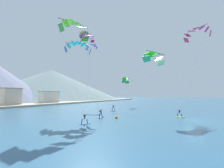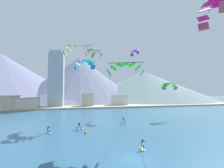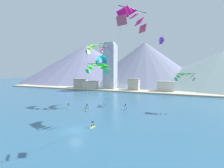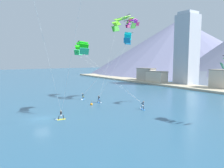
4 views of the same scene
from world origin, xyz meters
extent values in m
plane|color=#2D5B7A|center=(0.00, 0.00, 0.00)|extent=(400.00, 400.00, 0.00)
cube|color=#337FDB|center=(-6.57, 15.29, 0.04)|extent=(1.45, 0.49, 0.07)
cylinder|color=black|center=(-6.96, 15.28, 0.43)|extent=(0.25, 0.13, 0.72)
cylinder|color=black|center=(-6.17, 15.31, 0.43)|extent=(0.25, 0.13, 0.72)
cube|color=blue|center=(-6.57, 15.29, 0.82)|extent=(0.24, 0.31, 0.12)
cylinder|color=black|center=(-6.56, 15.25, 1.15)|extent=(0.23, 0.32, 0.61)
cylinder|color=black|center=(-6.68, 15.34, 1.33)|extent=(0.10, 0.52, 0.40)
cylinder|color=black|center=(-6.45, 15.35, 1.33)|extent=(0.10, 0.52, 0.40)
cylinder|color=black|center=(-6.57, 15.53, 1.30)|extent=(0.52, 0.05, 0.03)
sphere|color=#9E7051|center=(-6.56, 15.18, 1.55)|extent=(0.22, 0.22, 0.22)
cone|color=white|center=(-5.70, 15.32, 0.10)|extent=(0.31, 0.37, 0.36)
cube|color=#337FDB|center=(4.44, 19.00, 0.04)|extent=(1.50, 0.80, 0.07)
cylinder|color=black|center=(4.82, 18.90, 0.44)|extent=(0.27, 0.18, 0.74)
cylinder|color=black|center=(4.06, 19.10, 0.44)|extent=(0.27, 0.18, 0.74)
cube|color=white|center=(4.44, 19.00, 0.84)|extent=(0.31, 0.36, 0.12)
cylinder|color=black|center=(4.46, 19.08, 1.18)|extent=(0.31, 0.44, 0.63)
cylinder|color=black|center=(4.55, 18.95, 1.36)|extent=(0.22, 0.54, 0.41)
cylinder|color=black|center=(4.32, 19.02, 1.36)|extent=(0.22, 0.54, 0.41)
cylinder|color=black|center=(4.39, 18.81, 1.33)|extent=(0.51, 0.17, 0.03)
sphere|color=#9E7051|center=(4.49, 19.20, 1.57)|extent=(0.23, 0.23, 0.23)
cone|color=white|center=(3.60, 19.23, 0.10)|extent=(0.38, 0.43, 0.36)
cube|color=yellow|center=(2.21, 2.57, 0.04)|extent=(0.59, 1.48, 0.07)
cylinder|color=black|center=(2.25, 2.96, 0.40)|extent=(0.13, 0.24, 0.68)
cylinder|color=black|center=(2.17, 2.17, 0.40)|extent=(0.13, 0.24, 0.68)
cube|color=white|center=(2.21, 2.57, 0.78)|extent=(0.30, 0.24, 0.12)
cylinder|color=black|center=(2.16, 2.57, 1.09)|extent=(0.33, 0.23, 0.57)
cylinder|color=black|center=(2.27, 2.67, 1.25)|extent=(0.49, 0.13, 0.37)
cylinder|color=black|center=(2.25, 2.45, 1.25)|extent=(0.49, 0.13, 0.37)
cylinder|color=black|center=(2.44, 2.54, 1.22)|extent=(0.09, 0.52, 0.03)
sphere|color=beige|center=(2.09, 2.58, 1.46)|extent=(0.21, 0.21, 0.21)
cone|color=white|center=(2.12, 1.70, 0.10)|extent=(0.39, 0.34, 0.36)
cube|color=#337FDB|center=(-12.47, 14.12, 0.04)|extent=(1.22, 1.41, 0.07)
cylinder|color=#14232D|center=(-12.71, 14.43, 0.41)|extent=(0.23, 0.25, 0.68)
cylinder|color=#14232D|center=(-12.23, 13.80, 0.41)|extent=(0.23, 0.25, 0.68)
cube|color=yellow|center=(-12.47, 14.12, 0.79)|extent=(0.36, 0.35, 0.12)
cylinder|color=#14232D|center=(-12.55, 14.06, 1.10)|extent=(0.44, 0.41, 0.58)
cylinder|color=#14232D|center=(-12.53, 14.21, 1.26)|extent=(0.44, 0.36, 0.38)
cylinder|color=#14232D|center=(-12.40, 14.03, 1.26)|extent=(0.44, 0.36, 0.38)
cylinder|color=black|center=(-12.32, 14.23, 1.24)|extent=(0.34, 0.43, 0.03)
sphere|color=beige|center=(-12.66, 13.97, 1.45)|extent=(0.21, 0.21, 0.21)
cone|color=white|center=(-11.94, 13.42, 0.10)|extent=(0.47, 0.46, 0.36)
cube|color=green|center=(-10.23, 22.62, 18.00)|extent=(1.27, 1.81, 1.70)
cube|color=#6FE929|center=(-9.35, 22.25, 19.16)|extent=(1.59, 1.82, 1.57)
cube|color=#6FE929|center=(-8.08, 22.01, 19.92)|extent=(1.69, 1.82, 1.21)
cube|color=#6FE929|center=(-6.61, 21.94, 20.19)|extent=(1.57, 1.82, 0.69)
cube|color=#6FE929|center=(-5.14, 22.03, 19.92)|extent=(1.71, 1.81, 1.21)
cube|color=#6FE929|center=(-3.88, 22.29, 19.16)|extent=(1.62, 1.81, 1.57)
cube|color=green|center=(-3.00, 22.67, 18.00)|extent=(1.29, 1.81, 1.70)
cylinder|color=black|center=(-6.62, 22.73, 20.45)|extent=(7.05, 2.31, 0.10)
cylinder|color=silver|center=(-8.53, 19.18, 9.31)|extent=(3.95, 7.34, 16.04)
cylinder|color=silver|center=(-4.66, 19.21, 9.31)|extent=(3.86, 7.39, 16.04)
cube|color=#2BB774|center=(3.90, 6.24, 11.47)|extent=(1.25, 1.62, 1.18)
cube|color=#18EE0E|center=(3.21, 6.55, 12.33)|extent=(1.48, 1.71, 0.99)
cube|color=#18EE0E|center=(2.26, 6.88, 12.89)|extent=(1.58, 1.77, 0.69)
cube|color=#18EE0E|center=(1.18, 7.20, 13.08)|extent=(1.55, 1.79, 0.31)
cube|color=#18EE0E|center=(0.09, 7.48, 12.89)|extent=(1.47, 1.78, 0.69)
cube|color=#18EE0E|center=(-0.89, 7.68, 12.33)|extent=(1.25, 1.74, 0.99)
cube|color=#2BB774|center=(-1.65, 7.78, 11.47)|extent=(0.94, 1.68, 1.18)
cylinder|color=black|center=(1.00, 6.55, 13.17)|extent=(5.54, 2.37, 0.10)
cylinder|color=silver|center=(4.26, 12.47, 6.14)|extent=(0.28, 12.72, 9.66)
cylinder|color=silver|center=(1.24, 13.30, 6.14)|extent=(6.33, 11.06, 9.66)
cube|color=#BD485D|center=(12.26, 1.66, 18.48)|extent=(1.36, 1.26, 1.37)
cube|color=#E31079|center=(11.77, 1.23, 19.53)|extent=(1.55, 1.63, 1.31)
cube|color=#E31079|center=(11.23, 0.39, 20.26)|extent=(1.71, 1.78, 1.00)
cube|color=#E31079|center=(10.73, -0.71, 20.51)|extent=(1.79, 1.71, 0.51)
cube|color=#E31079|center=(10.36, -1.87, 20.26)|extent=(1.79, 1.49, 1.00)
cube|color=#E31079|center=(10.20, -2.86, 19.53)|extent=(1.71, 1.09, 1.31)
cube|color=#BD485D|center=(10.27, -3.50, 18.48)|extent=(1.57, 0.58, 1.37)
cylinder|color=black|center=(11.31, -0.94, 20.69)|extent=(3.34, 4.41, 0.10)
cylinder|color=silver|center=(7.44, 2.12, 9.55)|extent=(10.04, 0.88, 16.68)
cylinder|color=silver|center=(6.41, -0.55, 9.55)|extent=(7.99, 6.23, 16.68)
cube|color=#1673A8|center=(-7.38, 24.39, 14.46)|extent=(1.28, 1.61, 1.25)
cube|color=#0CD6D0|center=(-6.83, 24.07, 15.45)|extent=(1.61, 1.84, 1.09)
cube|color=#0CD6D0|center=(-6.04, 23.51, 16.12)|extent=(1.84, 1.96, 0.75)
cube|color=#0CD6D0|center=(-5.14, 22.78, 16.36)|extent=(1.93, 1.97, 0.29)
cube|color=#0CD6D0|center=(-4.28, 22.02, 16.12)|extent=(1.92, 1.89, 0.75)
cube|color=#0CD6D0|center=(-3.59, 21.33, 15.45)|extent=(1.78, 1.70, 1.09)
cube|color=#1673A8|center=(-3.18, 20.85, 14.46)|extent=(1.51, 1.42, 1.25)
cylinder|color=black|center=(-4.70, 23.31, 16.28)|extent=(4.63, 3.14, 0.10)
cylinder|color=silver|center=(-9.93, 19.33, 7.56)|extent=(4.83, 10.24, 12.67)
cylinder|color=silver|center=(-7.72, 17.46, 7.56)|extent=(9.25, 6.51, 12.67)
cube|color=purple|center=(13.21, 36.03, 21.86)|extent=(1.19, 0.55, 0.99)
cube|color=#642ED4|center=(13.12, 35.50, 22.54)|extent=(1.23, 0.73, 0.91)
cube|color=#642ED4|center=(13.14, 34.75, 22.99)|extent=(1.25, 0.96, 0.70)
cube|color=#642ED4|center=(13.24, 33.91, 23.15)|extent=(1.25, 1.08, 0.40)
cube|color=#642ED4|center=(13.43, 33.07, 22.99)|extent=(1.23, 1.15, 0.70)
cube|color=#642ED4|center=(13.68, 32.37, 22.54)|extent=(1.19, 1.10, 0.91)
cube|color=purple|center=(13.94, 31.90, 21.86)|extent=(1.13, 0.92, 0.99)
cylinder|color=black|center=(13.72, 33.99, 23.28)|extent=(0.44, 4.25, 0.10)
cube|color=#3B986C|center=(23.02, 23.70, 9.13)|extent=(0.62, 1.57, 1.06)
cube|color=#29D01C|center=(22.43, 23.71, 9.91)|extent=(0.95, 1.62, 0.94)
cube|color=#29D01C|center=(21.60, 23.62, 10.43)|extent=(1.18, 1.65, 0.69)
cube|color=#29D01C|center=(20.66, 23.46, 10.61)|extent=(1.29, 1.65, 0.35)
cube|color=#29D01C|center=(19.72, 23.25, 10.43)|extent=(1.33, 1.63, 0.69)
cube|color=#29D01C|center=(18.93, 23.01, 9.91)|extent=(1.24, 1.59, 0.94)
cube|color=#3B986C|center=(18.39, 22.77, 9.13)|extent=(1.02, 1.52, 1.06)
cylinder|color=black|center=(20.79, 22.82, 10.71)|extent=(4.81, 0.31, 0.10)
cube|color=#9C2D62|center=(-0.92, 22.00, 17.93)|extent=(0.59, 0.99, 0.90)
cube|color=#EE31D9|center=(-1.41, 21.90, 18.56)|extent=(0.76, 1.01, 0.81)
cube|color=#EE31D9|center=(-2.09, 21.85, 18.97)|extent=(0.83, 1.02, 0.61)
cube|color=#EE31D9|center=(-2.88, 21.88, 19.12)|extent=(0.91, 1.02, 0.33)
cube|color=#EE31D9|center=(-3.67, 21.98, 18.97)|extent=(0.97, 1.01, 0.61)
cube|color=#EE31D9|center=(-4.34, 22.12, 18.56)|extent=(0.90, 1.00, 0.81)
cube|color=#9C2D62|center=(-4.81, 22.30, 17.93)|extent=(0.73, 0.98, 0.90)
cylinder|color=black|center=(-2.92, 21.46, 19.03)|extent=(3.95, 0.68, 0.10)
sphere|color=orange|center=(-5.33, 12.58, 0.15)|extent=(0.56, 0.56, 0.56)
cylinder|color=black|center=(-5.33, 12.58, 0.65)|extent=(0.04, 0.04, 0.44)
cube|color=orange|center=(-5.24, 12.58, 0.83)|extent=(0.18, 0.01, 0.12)
cube|color=#BCAD8E|center=(0.00, 56.15, 0.35)|extent=(180.00, 10.00, 0.70)
cube|color=beige|center=(-2.05, 59.21, 3.27)|extent=(5.85, 4.45, 6.53)
cube|color=gray|center=(-2.05, 59.21, 6.68)|extent=(6.08, 4.63, 0.30)
cube|color=silver|center=(14.74, 59.98, 2.78)|extent=(8.59, 4.19, 5.55)
cube|color=#99958B|center=(14.74, 59.98, 5.70)|extent=(8.94, 4.36, 0.30)
cone|color=gray|center=(53.06, 110.44, 12.75)|extent=(117.09, 117.09, 25.51)
camera|label=1|loc=(-30.10, -1.44, 4.52)|focal=24.00mm
camera|label=2|loc=(-6.94, -17.64, 8.43)|focal=24.00mm
camera|label=3|loc=(16.63, -23.72, 11.68)|focal=24.00mm
camera|label=4|loc=(36.78, -10.63, 10.15)|focal=35.00mm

